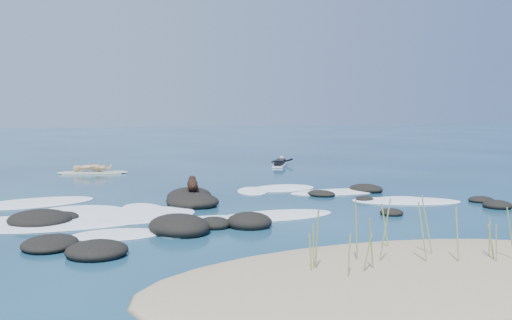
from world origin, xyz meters
name	(u,v)px	position (x,y,z in m)	size (l,w,h in m)	color
ground	(242,203)	(0.00, 0.00, 0.00)	(160.00, 160.00, 0.00)	#0A2642
sand_dune	(403,278)	(0.00, -8.20, 0.00)	(9.00, 4.40, 0.60)	#9E8966
dune_grass	(404,242)	(-0.02, -8.25, 0.62)	(3.64, 1.68, 1.23)	olive
reef_rocks	(194,212)	(-1.88, -1.60, 0.11)	(13.99, 7.64, 0.55)	black
breaking_foam	(192,208)	(-1.65, -0.44, 0.01)	(14.74, 7.73, 0.12)	white
standing_surfer_rig	(92,158)	(-3.59, 9.66, 0.68)	(3.01, 1.06, 1.72)	beige
paddling_surfer_rig	(280,163)	(5.44, 10.04, 0.15)	(1.71, 2.38, 0.44)	silver
dog	(193,185)	(-1.38, 0.57, 0.53)	(0.48, 1.24, 0.79)	black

